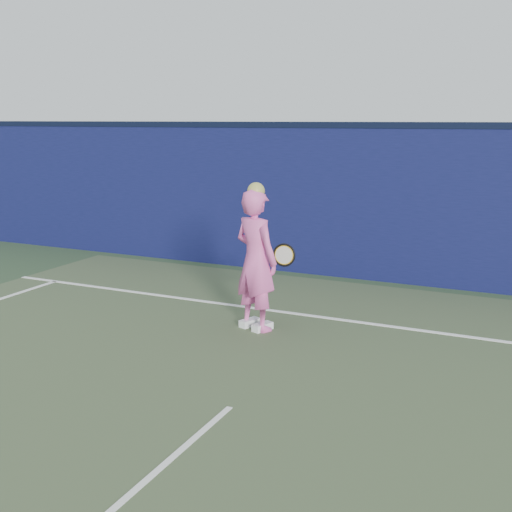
% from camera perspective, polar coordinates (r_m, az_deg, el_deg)
% --- Properties ---
extents(ground, '(80.00, 80.00, 0.00)m').
position_cam_1_polar(ground, '(5.39, -7.43, -17.43)').
color(ground, '#293B24').
rests_on(ground, ground).
extents(backstop_wall, '(24.00, 0.40, 2.50)m').
position_cam_1_polar(backstop_wall, '(10.84, 11.05, 4.46)').
color(backstop_wall, '#0C1138').
rests_on(backstop_wall, ground).
extents(wall_cap, '(24.00, 0.42, 0.10)m').
position_cam_1_polar(wall_cap, '(10.75, 11.33, 11.34)').
color(wall_cap, black).
rests_on(wall_cap, backstop_wall).
extents(player, '(0.77, 0.64, 1.89)m').
position_cam_1_polar(player, '(8.07, 0.00, -0.34)').
color(player, '#E659AA').
rests_on(player, ground).
extents(racket, '(0.57, 0.15, 0.31)m').
position_cam_1_polar(racket, '(8.40, 2.34, 0.06)').
color(racket, black).
rests_on(racket, ground).
extents(court_lines, '(11.00, 12.04, 0.01)m').
position_cam_1_polar(court_lines, '(5.15, -9.50, -18.87)').
color(court_lines, white).
rests_on(court_lines, court_surface).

